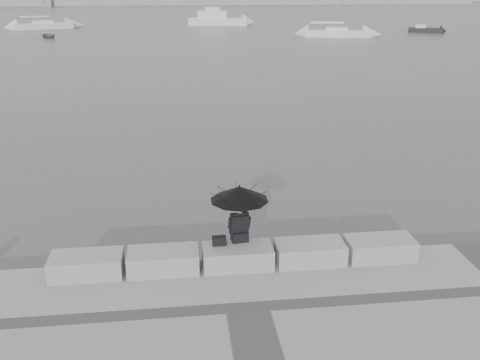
{
  "coord_description": "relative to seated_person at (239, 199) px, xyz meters",
  "views": [
    {
      "loc": [
        -1.24,
        -11.28,
        6.71
      ],
      "look_at": [
        0.47,
        3.0,
        1.33
      ],
      "focal_mm": 40.0,
      "sensor_mm": 36.0,
      "label": 1
    }
  ],
  "objects": [
    {
      "name": "sailboat_right",
      "position": [
        19.18,
        56.95,
        -1.52
      ],
      "size": [
        8.24,
        4.22,
        12.9
      ],
      "rotation": [
        0.0,
        0.0,
        -0.24
      ],
      "color": "silver",
      "rests_on": "ground"
    },
    {
      "name": "seated_person",
      "position": [
        0.0,
        0.0,
        0.0
      ],
      "size": [
        1.35,
        1.35,
        1.39
      ],
      "rotation": [
        0.0,
        0.0,
        0.14
      ],
      "color": "black",
      "rests_on": "stone_block_centre"
    },
    {
      "name": "sailboat_left",
      "position": [
        -20.5,
        73.72,
        -1.52
      ],
      "size": [
        8.54,
        5.44,
        12.9
      ],
      "rotation": [
        0.0,
        0.0,
        0.4
      ],
      "color": "silver",
      "rests_on": "ground"
    },
    {
      "name": "dinghy",
      "position": [
        -16.93,
        60.12,
        -1.78
      ],
      "size": [
        3.31,
        2.74,
        0.52
      ],
      "primitive_type": "imported",
      "rotation": [
        0.0,
        0.0,
        0.56
      ],
      "color": "gray",
      "rests_on": "ground"
    },
    {
      "name": "small_motorboat",
      "position": [
        33.21,
        61.58,
        -1.72
      ],
      "size": [
        4.75,
        3.49,
        1.1
      ],
      "rotation": [
        0.0,
        0.0,
        -0.48
      ],
      "color": "black",
      "rests_on": "ground"
    },
    {
      "name": "bag",
      "position": [
        -0.49,
        -0.18,
        -0.94
      ],
      "size": [
        0.32,
        0.18,
        0.2
      ],
      "primitive_type": "cube",
      "color": "black",
      "rests_on": "stone_block_centre"
    },
    {
      "name": "stone_block_centre",
      "position": [
        -0.08,
        -0.33,
        -1.29
      ],
      "size": [
        1.6,
        0.8,
        0.5
      ],
      "primitive_type": "cube",
      "color": "gray",
      "rests_on": "promenade"
    },
    {
      "name": "distant_landmass",
      "position": [
        -8.22,
        154.63,
        -1.14
      ],
      "size": [
        180.0,
        8.0,
        2.8
      ],
      "color": "gray",
      "rests_on": "ground"
    },
    {
      "name": "stone_block_left",
      "position": [
        -1.78,
        -0.33,
        -1.29
      ],
      "size": [
        1.6,
        0.8,
        0.5
      ],
      "primitive_type": "cube",
      "color": "gray",
      "rests_on": "promenade"
    },
    {
      "name": "stone_block_right",
      "position": [
        1.62,
        -0.33,
        -1.29
      ],
      "size": [
        1.6,
        0.8,
        0.5
      ],
      "primitive_type": "cube",
      "color": "gray",
      "rests_on": "promenade"
    },
    {
      "name": "stone_block_far_right",
      "position": [
        3.32,
        -0.33,
        -1.29
      ],
      "size": [
        1.6,
        0.8,
        0.5
      ],
      "primitive_type": "cube",
      "color": "gray",
      "rests_on": "promenade"
    },
    {
      "name": "ground",
      "position": [
        -0.08,
        0.12,
        -2.04
      ],
      "size": [
        360.0,
        360.0,
        0.0
      ],
      "primitive_type": "plane",
      "color": "#434548",
      "rests_on": "ground"
    },
    {
      "name": "stone_block_far_left",
      "position": [
        -3.48,
        -0.33,
        -1.29
      ],
      "size": [
        1.6,
        0.8,
        0.5
      ],
      "primitive_type": "cube",
      "color": "gray",
      "rests_on": "promenade"
    },
    {
      "name": "motor_cruiser",
      "position": [
        5.9,
        77.61,
        -1.15
      ],
      "size": [
        9.87,
        5.18,
        4.5
      ],
      "rotation": [
        0.0,
        0.0,
        -0.26
      ],
      "color": "silver",
      "rests_on": "ground"
    }
  ]
}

